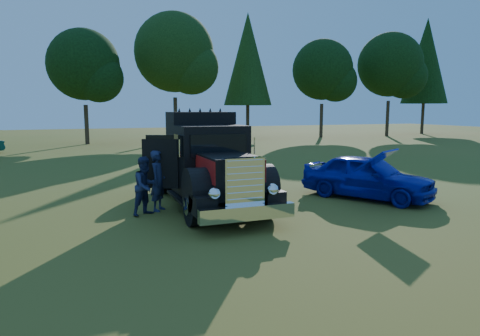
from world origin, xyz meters
name	(u,v)px	position (x,y,z in m)	size (l,w,h in m)	color
ground	(273,223)	(0.00, 0.00, 0.00)	(120.00, 120.00, 0.00)	#3D5519
treeline	(110,53)	(-2.00, 27.20, 7.65)	(72.10, 24.04, 13.84)	#2D2116
diamond_t_truck	(208,167)	(-1.05, 2.58, 1.28)	(3.28, 7.16, 3.00)	black
hotrod_coupe	(367,176)	(4.48, 1.80, 0.77)	(3.81, 4.79, 1.89)	#072CA7
spectator_near	(158,181)	(-2.63, 2.58, 0.93)	(0.68, 0.45, 1.86)	#20304C
spectator_far	(146,186)	(-3.08, 2.18, 0.87)	(0.84, 0.66, 1.73)	#1D2B44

